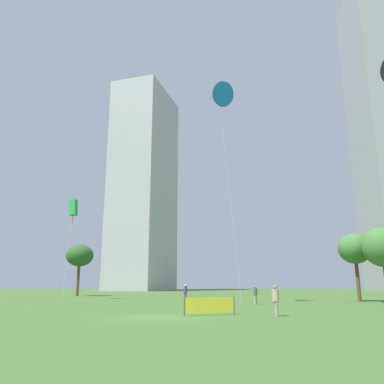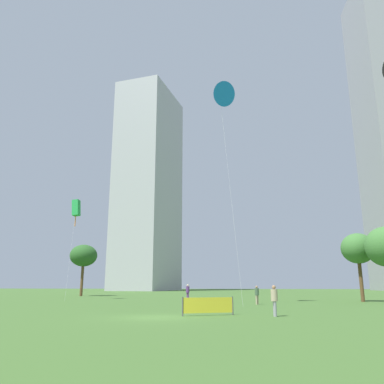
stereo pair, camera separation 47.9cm
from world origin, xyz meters
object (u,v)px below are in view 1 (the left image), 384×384
at_px(park_tree_2, 355,249).
at_px(event_banner, 210,305).
at_px(kite_flying_2, 219,95).
at_px(kite_flying_3, 73,208).
at_px(distant_highrise_0, 144,187).
at_px(person_standing_0, 185,291).
at_px(person_standing_1, 276,298).
at_px(park_tree_0, 80,256).
at_px(person_standing_2, 255,294).
at_px(park_tree_1, 383,247).

bearing_deg(park_tree_2, event_banner, -124.72).
bearing_deg(kite_flying_2, kite_flying_3, 157.92).
distance_m(kite_flying_2, distant_highrise_0, 84.07).
relative_size(person_standing_0, person_standing_1, 1.03).
bearing_deg(distant_highrise_0, kite_flying_3, -72.66).
distance_m(person_standing_0, kite_flying_2, 22.48).
xyz_separation_m(person_standing_0, kite_flying_3, (-14.65, 0.42, 10.31)).
relative_size(kite_flying_2, kite_flying_3, 1.87).
bearing_deg(park_tree_0, kite_flying_2, -42.49).
bearing_deg(distant_highrise_0, kite_flying_2, -60.16).
relative_size(kite_flying_3, event_banner, 4.19).
xyz_separation_m(kite_flying_2, kite_flying_3, (-19.30, 7.83, -10.40)).
xyz_separation_m(person_standing_2, kite_flying_2, (-3.12, -0.16, 20.79)).
height_order(person_standing_2, park_tree_0, park_tree_0).
relative_size(person_standing_0, person_standing_2, 1.08).
height_order(person_standing_0, kite_flying_2, kite_flying_2).
distance_m(kite_flying_2, park_tree_0, 36.58).
height_order(person_standing_0, distant_highrise_0, distant_highrise_0).
relative_size(park_tree_1, distant_highrise_0, 0.12).
relative_size(kite_flying_3, park_tree_0, 1.52).
bearing_deg(kite_flying_3, person_standing_0, -1.64).
xyz_separation_m(person_standing_0, kite_flying_2, (4.66, -7.41, 20.71)).
distance_m(person_standing_0, park_tree_0, 25.42).
distance_m(kite_flying_2, event_banner, 25.09).
relative_size(person_standing_0, kite_flying_3, 0.15).
xyz_separation_m(park_tree_1, event_banner, (-16.39, -17.47, -4.92)).
height_order(distant_highrise_0, event_banner, distant_highrise_0).
relative_size(person_standing_0, park_tree_2, 0.25).
relative_size(park_tree_1, event_banner, 2.55).
distance_m(person_standing_1, kite_flying_2, 25.10).
xyz_separation_m(person_standing_1, park_tree_2, (10.58, 21.09, 4.65)).
xyz_separation_m(kite_flying_3, distant_highrise_0, (-9.70, 70.35, 21.10)).
relative_size(person_standing_0, kite_flying_2, 0.08).
xyz_separation_m(person_standing_1, park_tree_1, (12.43, 17.57, 4.48)).
height_order(park_tree_1, park_tree_2, park_tree_1).
xyz_separation_m(person_standing_0, park_tree_1, (21.03, -3.41, 4.45)).
bearing_deg(person_standing_2, park_tree_0, -87.80).
xyz_separation_m(park_tree_2, event_banner, (-14.54, -20.98, -5.08)).
relative_size(person_standing_1, park_tree_2, 0.24).
relative_size(person_standing_0, event_banner, 0.62).
height_order(person_standing_0, kite_flying_3, kite_flying_3).
bearing_deg(person_standing_0, kite_flying_2, -10.64).
xyz_separation_m(kite_flying_3, park_tree_0, (-5.16, 14.58, -4.99)).
height_order(park_tree_0, distant_highrise_0, distant_highrise_0).
xyz_separation_m(park_tree_0, park_tree_2, (38.99, -14.91, -0.71)).
bearing_deg(event_banner, person_standing_0, 102.53).
height_order(person_standing_1, park_tree_2, park_tree_2).
bearing_deg(distant_highrise_0, person_standing_1, -60.76).
distance_m(kite_flying_3, park_tree_1, 36.36).
distance_m(kite_flying_3, event_banner, 30.69).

